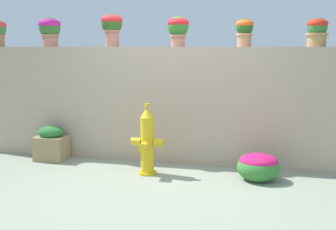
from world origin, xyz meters
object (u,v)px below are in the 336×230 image
Objects in this scene: potted_plant_5 at (317,30)px; fire_hydrant at (147,143)px; potted_plant_2 at (112,25)px; potted_plant_3 at (178,28)px; planter_box at (51,144)px; potted_plant_1 at (50,29)px; flower_bush_left at (258,166)px; potted_plant_4 at (245,30)px.

potted_plant_5 is 2.61m from fire_hydrant.
potted_plant_3 is (0.97, -0.03, -0.04)m from potted_plant_2.
potted_plant_2 is 1.93m from planter_box.
potted_plant_1 is 3.76m from potted_plant_5.
potted_plant_5 is at bearing 42.23° from flower_bush_left.
potted_plant_4 is 1.98m from fire_hydrant.
potted_plant_2 is 1.80m from fire_hydrant.
fire_hydrant is (1.68, -0.68, -1.48)m from potted_plant_1.
potted_plant_5 is (3.76, 0.01, -0.05)m from potted_plant_1.
potted_plant_4 is 1.01× the size of potted_plant_5.
flower_bush_left is at bearing -4.86° from planter_box.
fire_hydrant is at bearing -149.63° from potted_plant_4.
potted_plant_2 is 0.97m from potted_plant_3.
potted_plant_5 is 0.70× the size of flower_bush_left.
potted_plant_3 is at bearing -1.71° from potted_plant_2.
fire_hydrant is at bearing -11.99° from planter_box.
potted_plant_3 is at bearing 153.38° from flower_bush_left.
potted_plant_1 is at bearing -179.85° from potted_plant_5.
flower_bush_left is 1.05× the size of planter_box.
flower_bush_left is at bearing -10.98° from potted_plant_1.
potted_plant_3 is 0.82× the size of planter_box.
potted_plant_1 is 0.86× the size of planter_box.
planter_box is (-0.85, -0.35, -1.70)m from potted_plant_2.
potted_plant_5 is at bearing 0.15° from potted_plant_1.
fire_hydrant is 1.59m from planter_box.
potted_plant_4 is (1.87, 0.01, -0.08)m from potted_plant_2.
potted_plant_5 is at bearing 0.21° from potted_plant_4.
fire_hydrant reaches higher than flower_bush_left.
potted_plant_4 is at bearing 30.37° from fire_hydrant.
potted_plant_2 is 0.94× the size of planter_box.
fire_hydrant is at bearing -112.55° from potted_plant_3.
potted_plant_3 reaches higher than fire_hydrant.
potted_plant_4 is 1.80m from flower_bush_left.
potted_plant_4 is (2.84, 0.01, -0.04)m from potted_plant_1.
potted_plant_2 reaches higher than fire_hydrant.
potted_plant_4 is at bearing 2.18° from potted_plant_3.
fire_hydrant is at bearing -161.74° from potted_plant_5.
potted_plant_5 is 0.40× the size of fire_hydrant.
potted_plant_4 is at bearing 111.93° from flower_bush_left.
potted_plant_2 is at bearing 22.35° from planter_box.
potted_plant_1 is 1.05× the size of potted_plant_3.
potted_plant_1 is 1.18× the size of potted_plant_5.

